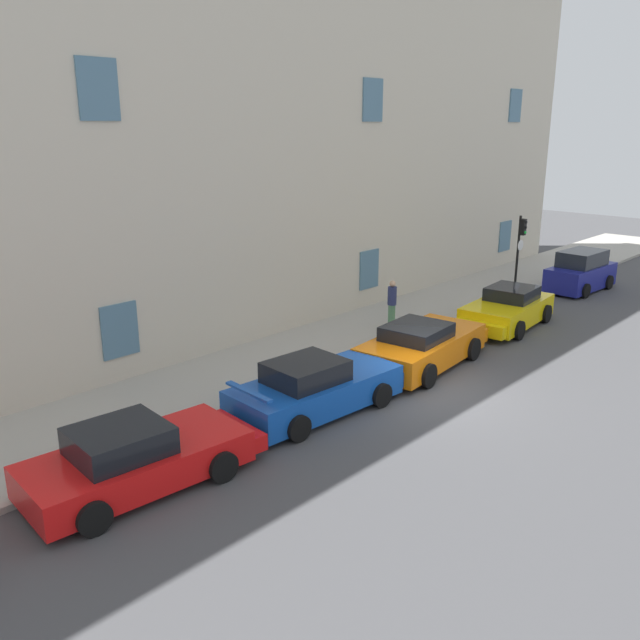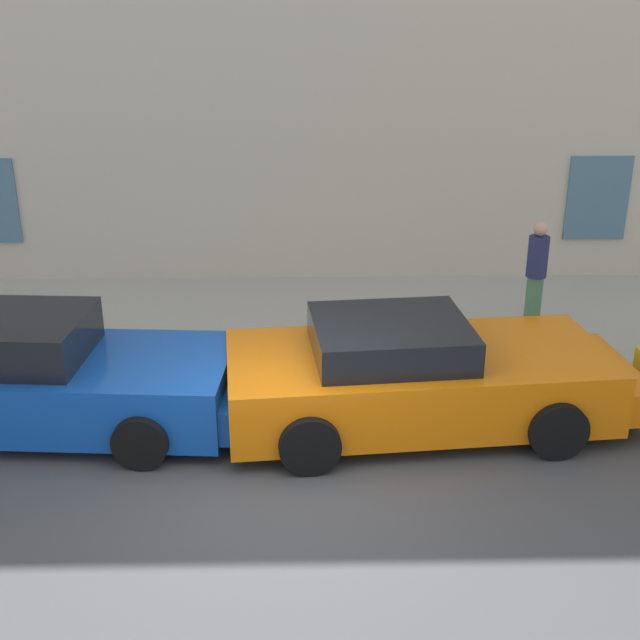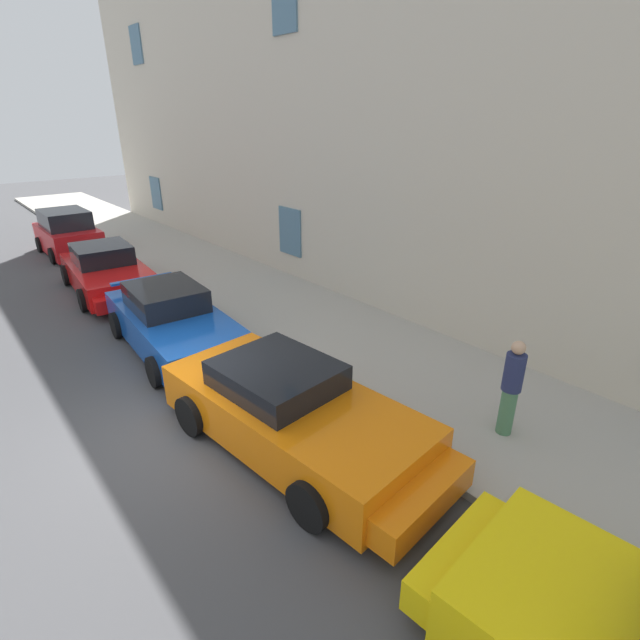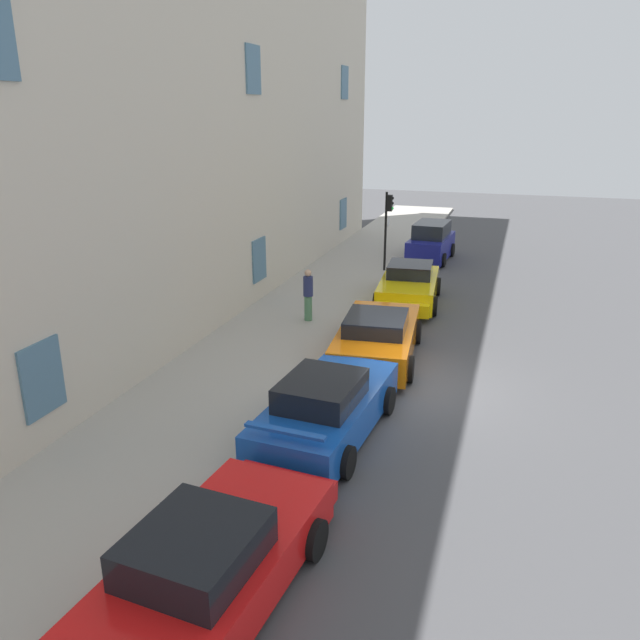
% 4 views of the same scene
% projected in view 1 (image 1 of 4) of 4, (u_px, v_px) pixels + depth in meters
% --- Properties ---
extents(ground_plane, '(80.00, 80.00, 0.00)m').
position_uv_depth(ground_plane, '(430.00, 392.00, 18.08)').
color(ground_plane, '#444447').
extents(sidewalk, '(60.00, 4.08, 0.14)m').
position_uv_depth(sidewalk, '(310.00, 352.00, 21.05)').
color(sidewalk, '#A8A399').
rests_on(sidewalk, ground).
extents(building_facade, '(40.57, 5.49, 13.59)m').
position_uv_depth(building_facade, '(211.00, 130.00, 22.10)').
color(building_facade, beige).
rests_on(building_facade, ground).
extents(sportscar_red_lead, '(4.95, 2.47, 1.39)m').
position_uv_depth(sportscar_red_lead, '(143.00, 457.00, 13.34)').
color(sportscar_red_lead, red).
rests_on(sportscar_red_lead, ground).
extents(sportscar_yellow_flank, '(5.10, 2.33, 1.43)m').
position_uv_depth(sportscar_yellow_flank, '(320.00, 387.00, 16.83)').
color(sportscar_yellow_flank, '#144CB2').
rests_on(sportscar_yellow_flank, ground).
extents(sportscar_white_middle, '(5.20, 2.57, 1.37)m').
position_uv_depth(sportscar_white_middle, '(425.00, 345.00, 20.04)').
color(sportscar_white_middle, orange).
rests_on(sportscar_white_middle, ground).
extents(sportscar_tail_end, '(4.68, 2.44, 1.39)m').
position_uv_depth(sportscar_tail_end, '(506.00, 311.00, 23.74)').
color(sportscar_tail_end, yellow).
rests_on(sportscar_tail_end, ground).
extents(hatchback_parked, '(3.83, 1.93, 1.76)m').
position_uv_depth(hatchback_parked, '(581.00, 272.00, 28.91)').
color(hatchback_parked, navy).
rests_on(hatchback_parked, ground).
extents(traffic_light, '(0.44, 0.36, 3.29)m').
position_uv_depth(traffic_light, '(520.00, 241.00, 27.23)').
color(traffic_light, black).
rests_on(traffic_light, sidewalk).
extents(pedestrian_admiring, '(0.43, 0.43, 1.69)m').
position_uv_depth(pedestrian_admiring, '(392.00, 303.00, 23.14)').
color(pedestrian_admiring, '#4C7F59').
rests_on(pedestrian_admiring, sidewalk).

